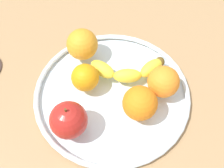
% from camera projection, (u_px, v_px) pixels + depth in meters
% --- Properties ---
extents(ground_plane, '(1.29, 1.29, 0.04)m').
position_uv_depth(ground_plane, '(112.00, 99.00, 0.66)').
color(ground_plane, '#A07B51').
extents(fruit_bowl, '(0.36, 0.36, 0.02)m').
position_uv_depth(fruit_bowl, '(112.00, 93.00, 0.64)').
color(fruit_bowl, silver).
rests_on(fruit_bowl, ground_plane).
extents(banana, '(0.17, 0.11, 0.03)m').
position_uv_depth(banana, '(129.00, 70.00, 0.64)').
color(banana, yellow).
rests_on(banana, fruit_bowl).
extents(apple, '(0.08, 0.08, 0.09)m').
position_uv_depth(apple, '(69.00, 120.00, 0.55)').
color(apple, '#AF211C').
rests_on(apple, fruit_bowl).
extents(orange_center, '(0.07, 0.07, 0.07)m').
position_uv_depth(orange_center, '(163.00, 82.00, 0.60)').
color(orange_center, orange).
rests_on(orange_center, fruit_bowl).
extents(orange_front_left, '(0.06, 0.06, 0.06)m').
position_uv_depth(orange_front_left, '(85.00, 78.00, 0.61)').
color(orange_front_left, orange).
rests_on(orange_front_left, fruit_bowl).
extents(orange_back_left, '(0.07, 0.07, 0.07)m').
position_uv_depth(orange_back_left, '(140.00, 103.00, 0.57)').
color(orange_back_left, orange).
rests_on(orange_back_left, fruit_bowl).
extents(orange_front_right, '(0.08, 0.08, 0.08)m').
position_uv_depth(orange_front_right, '(82.00, 44.00, 0.66)').
color(orange_front_right, orange).
rests_on(orange_front_right, fruit_bowl).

